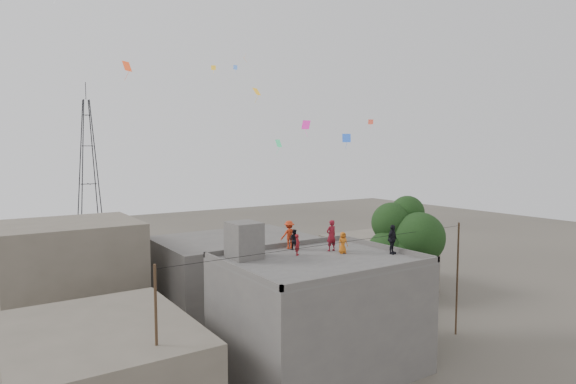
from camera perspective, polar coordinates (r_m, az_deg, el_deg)
name	(u,v)px	position (r m, az deg, el deg)	size (l,w,h in m)	color
ground	(318,368)	(28.39, 3.62, -20.11)	(140.00, 140.00, 0.00)	#46423A
main_building	(319,314)	(27.24, 3.66, -14.28)	(10.00, 8.00, 6.10)	#514E4C
parapet	(319,257)	(26.37, 3.70, -7.70)	(10.00, 8.00, 0.30)	#514E4C
stair_head_box	(244,240)	(26.66, -5.23, -5.71)	(1.60, 1.80, 2.00)	#514E4C
neighbor_west	(101,369)	(25.05, -21.29, -18.96)	(8.00, 10.00, 4.00)	#60594C
neighbor_north	(235,268)	(39.87, -6.33, -8.92)	(12.00, 9.00, 5.00)	#514E4C
neighbor_northwest	(71,271)	(37.90, -24.36, -8.50)	(9.00, 8.00, 7.00)	#60594C
neighbor_east	(377,262)	(43.58, 10.53, -8.19)	(7.00, 8.00, 4.40)	#60594C
tree	(406,244)	(31.70, 13.78, -5.96)	(4.90, 4.60, 9.10)	black
utility_line	(340,305)	(26.36, 6.24, -13.18)	(20.12, 0.62, 7.40)	black
transmission_tower	(89,176)	(61.68, -22.56, 1.79)	(2.97, 2.97, 20.01)	black
person_red_adult	(331,235)	(28.57, 5.14, -5.15)	(0.67, 0.44, 1.84)	maroon
person_orange_child	(343,243)	(28.01, 6.52, -5.99)	(0.61, 0.40, 1.25)	#C05F16
person_dark_child	(294,240)	(28.82, 0.72, -5.65)	(0.60, 0.47, 1.24)	black
person_dark_adult	(392,239)	(28.27, 12.25, -5.51)	(0.99, 0.41, 1.69)	black
person_orange_adult	(289,235)	(29.13, 0.14, -5.08)	(1.10, 0.63, 1.70)	red
person_red_child	(298,245)	(27.37, 1.14, -6.25)	(0.44, 0.29, 1.21)	maroon
kites	(262,97)	(31.96, -3.15, 11.20)	(22.64, 17.83, 8.38)	#E74418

